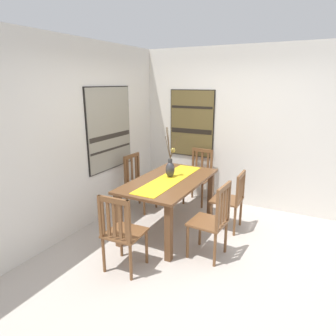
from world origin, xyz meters
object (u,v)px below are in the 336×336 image
object	(u,v)px
chair_3	(212,220)
chair_4	(231,199)
painting_on_back_wall	(109,129)
painting_on_side_wall	(192,124)
chair_2	(122,231)
chair_1	(139,182)
centerpiece_vase	(170,167)
dining_table	(169,187)
chair_0	(199,176)

from	to	relation	value
chair_3	chair_4	world-z (taller)	chair_3
painting_on_back_wall	painting_on_side_wall	size ratio (longest dim) A/B	1.09
chair_2	painting_on_side_wall	distance (m)	2.76
chair_4	painting_on_side_wall	bearing A→B (deg)	46.69
chair_4	painting_on_back_wall	size ratio (longest dim) A/B	0.68
painting_on_side_wall	chair_1	bearing A→B (deg)	152.01
painting_on_side_wall	centerpiece_vase	bearing A→B (deg)	-169.64
dining_table	chair_2	world-z (taller)	chair_2
chair_2	painting_on_back_wall	bearing A→B (deg)	41.10
centerpiece_vase	chair_0	xyz separation A→B (m)	(1.09, -0.02, -0.44)
dining_table	chair_1	bearing A→B (deg)	62.23
chair_0	chair_4	bearing A→B (deg)	-133.53
dining_table	painting_on_side_wall	xyz separation A→B (m)	(1.43, 0.28, 0.73)
centerpiece_vase	painting_on_side_wall	xyz separation A→B (m)	(1.33, 0.24, 0.46)
dining_table	chair_2	size ratio (longest dim) A/B	1.73
chair_4	chair_0	bearing A→B (deg)	46.47
chair_2	chair_4	size ratio (longest dim) A/B	1.07
chair_0	chair_1	xyz separation A→B (m)	(-0.76, 0.79, -0.01)
centerpiece_vase	painting_on_side_wall	world-z (taller)	painting_on_side_wall
centerpiece_vase	painting_on_back_wall	size ratio (longest dim) A/B	0.57
centerpiece_vase	chair_4	world-z (taller)	centerpiece_vase
centerpiece_vase	painting_on_back_wall	world-z (taller)	painting_on_back_wall
painting_on_side_wall	chair_4	bearing A→B (deg)	-133.31
chair_1	painting_on_side_wall	xyz separation A→B (m)	(1.00, -0.53, 0.90)
chair_3	painting_on_side_wall	bearing A→B (deg)	30.46
centerpiece_vase	chair_4	size ratio (longest dim) A/B	0.84
chair_3	painting_on_back_wall	xyz separation A→B (m)	(0.57, 1.96, 0.90)
chair_3	chair_4	bearing A→B (deg)	0.84
chair_0	painting_on_back_wall	bearing A→B (deg)	132.04
chair_0	chair_1	bearing A→B (deg)	133.84
dining_table	chair_4	xyz separation A→B (m)	(0.42, -0.79, -0.18)
painting_on_back_wall	painting_on_side_wall	bearing A→B (deg)	-34.76
painting_on_back_wall	painting_on_side_wall	xyz separation A→B (m)	(1.27, -0.88, -0.01)
chair_4	painting_on_back_wall	bearing A→B (deg)	97.55
centerpiece_vase	chair_3	bearing A→B (deg)	-121.27
chair_4	painting_on_side_wall	distance (m)	1.73
chair_0	chair_1	world-z (taller)	chair_0
dining_table	painting_on_back_wall	xyz separation A→B (m)	(0.16, 1.16, 0.74)
dining_table	centerpiece_vase	xyz separation A→B (m)	(0.10, 0.04, 0.27)
chair_0	centerpiece_vase	bearing A→B (deg)	179.11
centerpiece_vase	chair_0	world-z (taller)	centerpiece_vase
chair_2	painting_on_back_wall	size ratio (longest dim) A/B	0.72
chair_0	chair_4	xyz separation A→B (m)	(-0.77, -0.81, -0.01)
dining_table	chair_4	size ratio (longest dim) A/B	1.85
painting_on_back_wall	centerpiece_vase	bearing A→B (deg)	-93.24
chair_1	chair_3	xyz separation A→B (m)	(-0.84, -1.62, 0.01)
chair_1	chair_2	world-z (taller)	same
centerpiece_vase	painting_on_back_wall	distance (m)	1.22
centerpiece_vase	chair_4	bearing A→B (deg)	-68.72
chair_1	painting_on_back_wall	world-z (taller)	painting_on_back_wall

